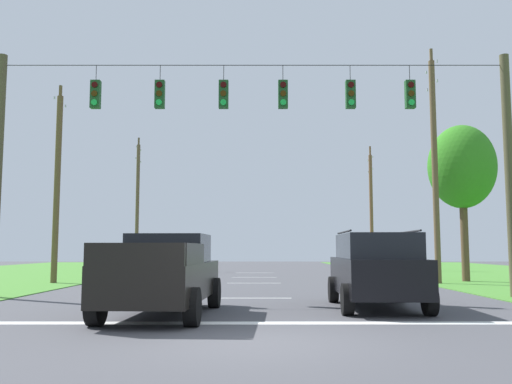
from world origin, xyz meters
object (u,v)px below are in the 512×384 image
Objects in this scene: suv_black at (374,268)px; utility_pole_far_left at (136,202)px; overhead_signal_span at (252,154)px; pickup_truck at (163,274)px; utility_pole_mid_right at (433,164)px; utility_pole_far_right at (370,208)px; tree_roadside_right at (460,168)px; distant_car_crossing_white at (155,262)px; utility_pole_mid_left at (55,185)px.

suv_black is 0.48× the size of utility_pole_far_left.
overhead_signal_span reaches higher than suv_black.
pickup_truck is at bearing -76.49° from utility_pole_far_left.
utility_pole_mid_right reaches higher than utility_pole_far_right.
pickup_truck is at bearing -132.62° from tree_roadside_right.
distant_car_crossing_white is (-9.39, 19.51, -0.27)m from suv_black.
tree_roadside_right is (10.21, 8.73, 0.83)m from overhead_signal_span.
suv_black reaches higher than pickup_truck.
distant_car_crossing_white is 0.47× the size of utility_pole_far_right.
suv_black is 16.83m from utility_pole_mid_left.
overhead_signal_span reaches higher than distant_car_crossing_white.
tree_roadside_right is at bearing 47.38° from pickup_truck.
suv_black is at bearing -116.14° from utility_pole_mid_right.
utility_pole_mid_left is at bearing -109.55° from distant_car_crossing_white.
tree_roadside_right is (19.43, 1.21, 1.00)m from utility_pole_mid_left.
overhead_signal_span is 3.15× the size of pickup_truck.
utility_pole_far_left is at bearing 136.24° from utility_pole_mid_right.
distant_car_crossing_white is (-6.09, 16.34, -3.94)m from overhead_signal_span.
utility_pole_mid_right is 2.46m from tree_roadside_right.
distant_car_crossing_white is 8.97m from utility_pole_far_left.
pickup_truck is 0.50× the size of utility_pole_mid_right.
suv_black is (3.30, -3.17, -3.67)m from overhead_signal_span.
utility_pole_mid_right is at bearing 40.46° from overhead_signal_span.
distant_car_crossing_white is 0.58× the size of tree_roadside_right.
utility_pole_mid_left is at bearing 120.21° from pickup_truck.
overhead_signal_span reaches higher than tree_roadside_right.
utility_pole_far_right reaches higher than utility_pole_mid_left.
utility_pole_mid_left is at bearing 140.83° from overhead_signal_span.
pickup_truck is 16.41m from utility_pole_mid_right.
suv_black is (5.43, 1.51, 0.09)m from pickup_truck.
utility_pole_mid_right reaches higher than utility_pole_mid_left.
pickup_truck is (-2.13, -4.67, -3.76)m from overhead_signal_span.
utility_pole_far_right is 15.06m from tree_roadside_right.
distant_car_crossing_white is at bearing -68.79° from utility_pole_far_left.
overhead_signal_span is 3.88× the size of distant_car_crossing_white.
overhead_signal_span is 17.88m from distant_car_crossing_white.
tree_roadside_right reaches higher than pickup_truck.
pickup_truck is 21.39m from distant_car_crossing_white.
utility_pole_far_left is (-2.85, 7.34, 4.30)m from distant_car_crossing_white.
utility_pole_far_right is 1.23× the size of tree_roadside_right.
tree_roadside_right is at bearing -25.04° from distant_car_crossing_white.
utility_pole_mid_right is 17.60m from utility_pole_mid_left.
utility_pole_mid_right is (8.35, 7.12, 0.77)m from overhead_signal_span.
utility_pole_mid_right is at bearing -139.09° from tree_roadside_right.
distant_car_crossing_white is 17.11m from utility_pole_far_right.
utility_pole_mid_left is at bearing -176.42° from tree_roadside_right.
suv_black reaches higher than distant_car_crossing_white.
utility_pole_mid_left is (-12.53, 10.68, 3.50)m from suv_black.
utility_pole_far_right is at bearing 68.86° from pickup_truck.
utility_pole_far_left is at bearing 111.21° from distant_car_crossing_white.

